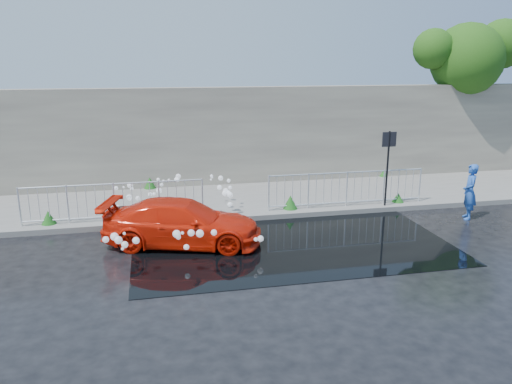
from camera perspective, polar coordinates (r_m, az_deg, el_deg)
ground at (r=12.05m, az=2.86°, el=-7.52°), size 90.00×90.00×0.00m
pavement at (r=16.65m, az=-1.56°, el=-0.86°), size 30.00×4.00×0.15m
curb at (r=14.77m, az=-0.13°, el=-2.90°), size 30.00×0.25×0.16m
retaining_wall at (r=18.39m, az=-2.87°, el=6.45°), size 30.00×0.60×3.50m
puddle at (r=13.07m, az=3.86°, el=-5.68°), size 8.00×5.00×0.01m
sign_post at (r=15.84m, az=14.86°, el=3.96°), size 0.45×0.06×2.50m
tree at (r=22.10m, az=23.33°, el=14.08°), size 4.76×2.85×6.18m
railing_left at (r=14.66m, az=-15.91°, el=-0.94°), size 5.05×0.05×1.10m
railing_right at (r=15.77m, az=10.32°, el=0.49°), size 5.05×0.05×1.10m
weeds at (r=15.96m, az=-3.15°, el=-0.61°), size 12.17×3.93×0.42m
water_spray at (r=13.68m, az=-9.45°, el=-1.63°), size 3.70×5.55×0.96m
red_car at (r=12.82m, az=-8.40°, el=-3.50°), size 4.29×2.63×1.16m
person at (r=15.98m, az=23.24°, el=0.03°), size 0.59×0.71×1.65m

